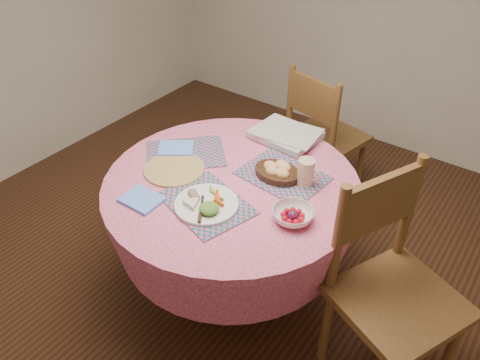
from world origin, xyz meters
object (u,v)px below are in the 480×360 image
object	(u,v)px
wicker_trivet	(174,169)
latte_mug	(306,172)
dining_table	(232,212)
chair_back	(322,134)
dinner_plate	(207,204)
bread_bowl	(278,171)
fruit_bowl	(293,215)
chair_right	(390,285)

from	to	relation	value
wicker_trivet	latte_mug	bearing A→B (deg)	25.83
dining_table	chair_back	world-z (taller)	chair_back
chair_back	dinner_plate	bearing A→B (deg)	105.27
dinner_plate	latte_mug	world-z (taller)	latte_mug
dining_table	bread_bowl	world-z (taller)	bread_bowl
fruit_bowl	dinner_plate	bearing A→B (deg)	-156.65
chair_right	fruit_bowl	distance (m)	0.51
dinner_plate	chair_right	bearing A→B (deg)	17.11
chair_back	bread_bowl	world-z (taller)	chair_back
dining_table	latte_mug	world-z (taller)	latte_mug
chair_right	dinner_plate	world-z (taller)	chair_right
latte_mug	dinner_plate	bearing A→B (deg)	-123.16
bread_bowl	chair_right	bearing A→B (deg)	-11.66
chair_right	wicker_trivet	distance (m)	1.13
dinner_plate	bread_bowl	size ratio (longest dim) A/B	1.25
dinner_plate	fruit_bowl	world-z (taller)	dinner_plate
chair_back	fruit_bowl	distance (m)	1.21
fruit_bowl	wicker_trivet	bearing A→B (deg)	-177.96
dining_table	chair_back	size ratio (longest dim) A/B	1.29
bread_bowl	fruit_bowl	size ratio (longest dim) A/B	0.97
chair_back	fruit_bowl	world-z (taller)	chair_back
latte_mug	chair_right	bearing A→B (deg)	-17.36
chair_back	bread_bowl	size ratio (longest dim) A/B	4.17
latte_mug	fruit_bowl	xyz separation A→B (m)	(0.08, -0.26, -0.04)
dining_table	dinner_plate	world-z (taller)	dinner_plate
bread_bowl	dinner_plate	bearing A→B (deg)	-108.47
latte_mug	wicker_trivet	bearing A→B (deg)	-154.17
wicker_trivet	chair_back	bearing A→B (deg)	77.32
chair_right	bread_bowl	size ratio (longest dim) A/B	4.59
dinner_plate	fruit_bowl	distance (m)	0.38
dining_table	bread_bowl	xyz separation A→B (m)	(0.16, 0.16, 0.23)
chair_right	wicker_trivet	size ratio (longest dim) A/B	3.52
wicker_trivet	dining_table	bearing A→B (deg)	18.03
latte_mug	chair_back	bearing A→B (deg)	111.23
chair_right	latte_mug	bearing A→B (deg)	96.62
wicker_trivet	latte_mug	distance (m)	0.65
wicker_trivet	dinner_plate	xyz separation A→B (m)	(0.31, -0.13, 0.01)
dining_table	wicker_trivet	xyz separation A→B (m)	(-0.29, -0.09, 0.20)
chair_right	dinner_plate	distance (m)	0.86
bread_bowl	latte_mug	xyz separation A→B (m)	(0.14, 0.03, 0.03)
bread_bowl	fruit_bowl	xyz separation A→B (m)	(0.22, -0.23, -0.01)
chair_right	bread_bowl	xyz separation A→B (m)	(-0.67, 0.14, 0.24)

